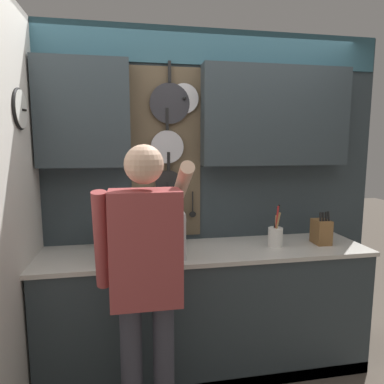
{
  "coord_description": "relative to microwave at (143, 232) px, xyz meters",
  "views": [
    {
      "loc": [
        -0.54,
        -2.34,
        1.7
      ],
      "look_at": [
        -0.08,
        0.18,
        1.33
      ],
      "focal_mm": 32.0,
      "sensor_mm": 36.0,
      "label": 1
    }
  ],
  "objects": [
    {
      "name": "base_cabinet_counter",
      "position": [
        0.46,
        0.02,
        -0.63
      ],
      "size": [
        2.36,
        0.59,
        0.93
      ],
      "color": "#2D383D",
      "rests_on": "ground_plane"
    },
    {
      "name": "knife_block",
      "position": [
        1.35,
        0.0,
        -0.06
      ],
      "size": [
        0.12,
        0.15,
        0.26
      ],
      "color": "brown",
      "rests_on": "base_cabinet_counter"
    },
    {
      "name": "back_wall_unit",
      "position": [
        0.48,
        0.28,
        0.47
      ],
      "size": [
        2.93,
        0.2,
        2.54
      ],
      "color": "#2D383D",
      "rests_on": "ground_plane"
    },
    {
      "name": "side_wall",
      "position": [
        -0.74,
        -0.39,
        0.19
      ],
      "size": [
        0.07,
        1.6,
        2.54
      ],
      "color": "silver",
      "rests_on": "ground_plane"
    },
    {
      "name": "microwave",
      "position": [
        0.0,
        0.0,
        0.0
      ],
      "size": [
        0.54,
        0.41,
        0.31
      ],
      "color": "silver",
      "rests_on": "base_cabinet_counter"
    },
    {
      "name": "person",
      "position": [
        -0.01,
        -0.52,
        -0.08
      ],
      "size": [
        0.54,
        0.61,
        1.69
      ],
      "color": "#383842",
      "rests_on": "ground_plane"
    },
    {
      "name": "ground_plane",
      "position": [
        0.46,
        0.02,
        -1.09
      ],
      "size": [
        14.0,
        14.0,
        0.0
      ],
      "primitive_type": "plane",
      "color": "brown"
    },
    {
      "name": "utensil_crock",
      "position": [
        0.98,
        0.0,
        -0.07
      ],
      "size": [
        0.11,
        0.11,
        0.32
      ],
      "color": "white",
      "rests_on": "base_cabinet_counter"
    }
  ]
}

